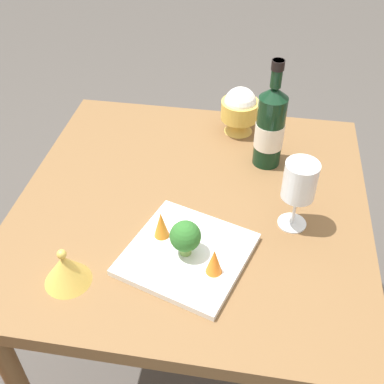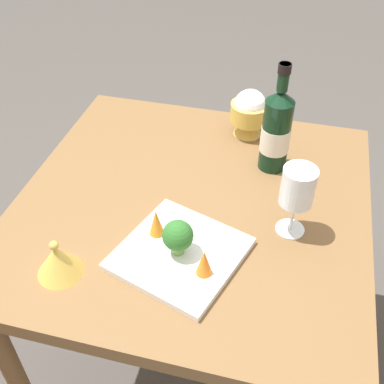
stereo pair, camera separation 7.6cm
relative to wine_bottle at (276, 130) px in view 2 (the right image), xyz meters
The scene contains 10 objects.
ground_plane 0.91m from the wine_bottle, 132.28° to the right, with size 8.00×8.00×0.00m, color #4C4742.
dining_table 0.33m from the wine_bottle, 132.28° to the right, with size 0.87×0.87×0.76m.
wine_bottle is the anchor object (origin of this frame).
wine_glass 0.24m from the wine_bottle, 72.72° to the right, with size 0.08×0.08×0.18m.
rice_bowl 0.17m from the wine_bottle, 122.23° to the left, with size 0.11×0.11×0.14m.
rice_bowl_lid 0.63m from the wine_bottle, 129.15° to the right, with size 0.10×0.10×0.09m.
serving_plate 0.42m from the wine_bottle, 112.60° to the right, with size 0.32×0.32×0.02m.
broccoli_floret 0.41m from the wine_bottle, 112.80° to the right, with size 0.07×0.07×0.09m.
carrot_garnish_left 0.41m from the wine_bottle, 123.42° to the right, with size 0.03×0.03×0.07m.
carrot_garnish_right 0.44m from the wine_bottle, 102.23° to the right, with size 0.04×0.04×0.06m.
Camera 2 is at (0.22, -0.85, 1.56)m, focal length 44.40 mm.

